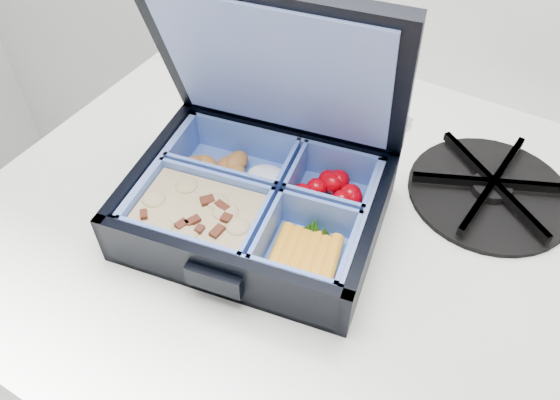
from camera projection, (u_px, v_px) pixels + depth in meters
The scene contains 5 objects.
stove at pixel (300, 383), 0.97m from camera, with size 0.66×0.66×0.99m, color white, non-canonical shape.
bento_box at pixel (256, 204), 0.55m from camera, with size 0.25×0.20×0.06m, color black, non-canonical shape.
burner_grate at pixel (492, 186), 0.60m from camera, with size 0.18×0.18×0.03m, color black.
burner_grate_rear at pixel (286, 55), 0.78m from camera, with size 0.18×0.18×0.02m, color black.
fork at pixel (351, 161), 0.64m from camera, with size 0.02×0.18×0.01m, color #B5B6C8, non-canonical shape.
Camera 1 is at (-0.47, 1.27, 1.43)m, focal length 35.00 mm.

